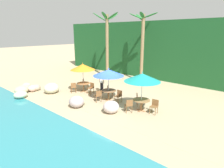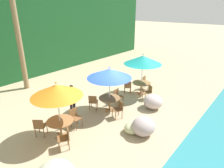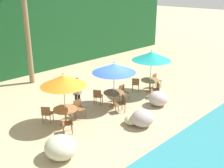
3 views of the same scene
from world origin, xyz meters
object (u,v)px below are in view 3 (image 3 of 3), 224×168
(chair_teal_inland, at_px, (136,84))
(palm_tree_second, at_px, (25,16))
(umbrella_teal, at_px, (151,56))
(chair_blue_inland, at_px, (98,96))
(dining_table_orange, at_px, (65,111))
(chair_orange_inland, at_px, (47,113))
(umbrella_blue, at_px, (114,68))
(chair_teal_left, at_px, (156,89))
(chair_orange_seaward, at_px, (79,107))
(dining_table_blue, at_px, (114,95))
(chair_blue_seaward, at_px, (123,92))
(dining_table_teal, at_px, (150,82))
(waiter_in_white, at_px, (77,91))
(umbrella_orange, at_px, (63,80))
(chair_orange_left, at_px, (69,122))
(chair_teal_seaward, at_px, (156,80))
(chair_blue_left, at_px, (122,102))

(chair_teal_inland, bearing_deg, palm_tree_second, 121.30)
(umbrella_teal, bearing_deg, palm_tree_second, 122.79)
(chair_blue_inland, bearing_deg, dining_table_orange, -167.82)
(chair_orange_inland, xyz_separation_m, chair_blue_inland, (3.04, -0.09, 0.00))
(umbrella_blue, distance_m, chair_teal_left, 3.06)
(chair_orange_seaward, xyz_separation_m, chair_blue_inland, (1.60, 0.43, 0.00))
(dining_table_blue, relative_size, chair_teal_inland, 1.26)
(umbrella_blue, height_order, chair_blue_seaward, umbrella_blue)
(dining_table_orange, distance_m, palm_tree_second, 7.34)
(chair_orange_inland, bearing_deg, palm_tree_second, 67.03)
(dining_table_blue, height_order, palm_tree_second, palm_tree_second)
(dining_table_teal, bearing_deg, chair_orange_inland, 172.16)
(chair_blue_seaward, relative_size, chair_blue_inland, 1.00)
(chair_orange_seaward, distance_m, waiter_in_white, 1.00)
(palm_tree_second, bearing_deg, umbrella_teal, -57.21)
(umbrella_orange, relative_size, umbrella_teal, 0.96)
(chair_blue_seaward, distance_m, waiter_in_white, 2.67)
(chair_orange_left, height_order, umbrella_blue, umbrella_blue)
(dining_table_orange, bearing_deg, chair_teal_left, -10.50)
(chair_blue_seaward, relative_size, chair_teal_left, 1.00)
(waiter_in_white, bearing_deg, chair_blue_seaward, -18.61)
(chair_orange_left, relative_size, chair_teal_seaward, 1.00)
(chair_orange_seaward, bearing_deg, umbrella_teal, -4.13)
(dining_table_blue, relative_size, chair_teal_left, 1.26)
(palm_tree_second, bearing_deg, chair_blue_left, -82.19)
(palm_tree_second, relative_size, waiter_in_white, 3.92)
(dining_table_orange, distance_m, chair_blue_inland, 2.51)
(chair_blue_inland, bearing_deg, chair_blue_left, -79.39)
(umbrella_orange, xyz_separation_m, waiter_in_white, (1.35, 0.83, -1.12))
(chair_blue_left, height_order, palm_tree_second, palm_tree_second)
(chair_teal_inland, distance_m, palm_tree_second, 7.75)
(chair_orange_seaward, bearing_deg, umbrella_blue, -6.24)
(chair_blue_inland, height_order, palm_tree_second, palm_tree_second)
(chair_blue_inland, xyz_separation_m, chair_teal_left, (3.02, -1.54, 0.00))
(chair_blue_inland, bearing_deg, chair_teal_seaward, -8.07)
(chair_orange_left, bearing_deg, umbrella_orange, 65.45)
(chair_orange_seaward, relative_size, chair_blue_inland, 1.00)
(chair_blue_seaward, bearing_deg, dining_table_orange, 179.84)
(umbrella_blue, relative_size, chair_teal_seaward, 2.76)
(chair_orange_inland, bearing_deg, umbrella_orange, -46.86)
(dining_table_orange, height_order, chair_orange_seaward, chair_orange_seaward)
(umbrella_orange, relative_size, chair_orange_inland, 2.82)
(chair_teal_seaward, distance_m, waiter_in_white, 5.47)
(chair_orange_seaward, bearing_deg, dining_table_orange, -173.54)
(chair_blue_inland, bearing_deg, waiter_in_white, 164.94)
(dining_table_blue, bearing_deg, chair_orange_inland, 167.97)
(umbrella_orange, xyz_separation_m, chair_blue_seaward, (3.83, -0.01, -1.59))
(chair_blue_inland, relative_size, chair_blue_left, 1.00)
(dining_table_blue, bearing_deg, chair_blue_seaward, 8.54)
(chair_blue_inland, distance_m, umbrella_teal, 3.90)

